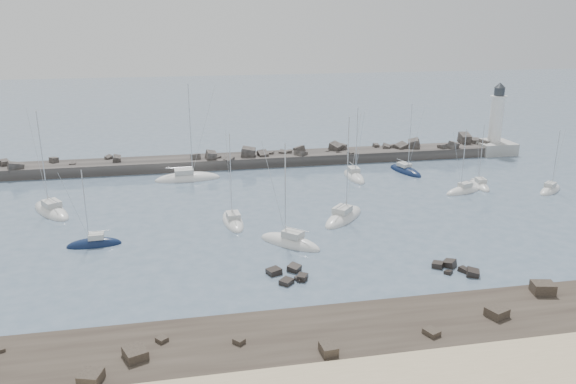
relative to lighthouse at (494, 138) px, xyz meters
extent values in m
plane|color=#4B6076|center=(-47.00, -38.00, -3.09)|extent=(400.00, 400.00, 0.00)
cube|color=#2C241E|center=(-47.00, -60.00, -3.09)|extent=(140.00, 12.00, 0.70)
cube|color=#2C241E|center=(-41.22, -60.75, -2.52)|extent=(1.41, 1.55, 0.45)
cube|color=#2C241E|center=(-63.68, -57.40, -2.57)|extent=(1.15, 1.16, 0.35)
cube|color=#2C241E|center=(-65.70, -59.38, -2.35)|extent=(2.24, 2.43, 0.78)
cube|color=#2C241E|center=(-57.41, -58.91, -2.54)|extent=(1.12, 1.13, 0.41)
cube|color=#2C241E|center=(-68.71, -61.97, -2.33)|extent=(1.98, 1.98, 0.82)
cube|color=#2C241E|center=(-76.45, -56.45, -2.60)|extent=(0.85, 0.79, 0.28)
cube|color=#2C241E|center=(-34.14, -59.03, -2.34)|extent=(2.16, 2.08, 0.80)
cube|color=#2C241E|center=(-50.54, -61.76, -2.35)|extent=(1.36, 1.67, 0.79)
cube|color=#2C241E|center=(-27.35, -55.84, -2.20)|extent=(2.37, 2.04, 1.09)
cube|color=black|center=(-49.32, -47.27, -3.09)|extent=(1.06, 1.08, 0.81)
cube|color=black|center=(-52.25, -45.88, -2.92)|extent=(1.80, 1.75, 0.98)
cube|color=black|center=(-50.00, -45.61, -2.86)|extent=(1.70, 1.81, 1.17)
cube|color=black|center=(-49.66, -47.93, -2.95)|extent=(1.31, 1.45, 1.10)
cube|color=black|center=(-49.78, -47.93, -3.17)|extent=(1.35, 1.38, 1.13)
cube|color=black|center=(-51.39, -48.43, -3.06)|extent=(1.73, 1.75, 0.99)
cube|color=black|center=(-31.78, -50.37, -3.02)|extent=(1.78, 1.82, 1.49)
cube|color=black|center=(-33.08, -47.78, -2.87)|extent=(1.85, 1.78, 1.26)
cube|color=black|center=(-34.02, -49.39, -2.99)|extent=(1.13, 1.18, 0.64)
cube|color=black|center=(-32.14, -49.25, -3.11)|extent=(1.47, 1.46, 1.13)
cube|color=black|center=(-34.44, -47.72, -3.02)|extent=(1.64, 1.64, 1.11)
cube|color=#322F2D|center=(-54.50, 0.00, -2.89)|extent=(115.00, 6.00, 3.20)
cube|color=#322F2D|center=(-5.37, 1.91, -0.41)|extent=(2.16, 3.01, 2.56)
cube|color=#322F2D|center=(-42.56, 0.69, -1.35)|extent=(1.96, 2.00, 1.29)
cube|color=#322F2D|center=(-34.12, 0.40, -1.58)|extent=(1.25, 1.33, 1.08)
cube|color=#322F2D|center=(-16.57, 0.54, -0.91)|extent=(2.79, 2.43, 2.45)
cube|color=#322F2D|center=(-72.35, -0.08, -0.91)|extent=(1.57, 1.77, 1.79)
cube|color=#322F2D|center=(-32.28, 1.19, -0.87)|extent=(2.72, 3.10, 2.41)
cube|color=#322F2D|center=(-3.13, 1.58, -0.94)|extent=(2.13, 2.46, 1.27)
cube|color=#322F2D|center=(-49.24, -0.74, -0.60)|extent=(3.00, 2.66, 2.24)
cube|color=#322F2D|center=(-46.56, -0.77, -1.19)|extent=(1.98, 2.47, 1.86)
cube|color=#322F2D|center=(-79.70, -0.35, -1.46)|extent=(1.18, 1.48, 1.17)
cube|color=#322F2D|center=(-2.35, -0.31, -0.98)|extent=(2.68, 2.42, 1.82)
cube|color=#322F2D|center=(-44.96, 0.50, -1.49)|extent=(1.89, 1.69, 1.29)
cube|color=#322F2D|center=(-88.53, -1.76, -1.18)|extent=(3.16, 2.66, 2.22)
cube|color=#322F2D|center=(-16.93, -0.07, -0.62)|extent=(2.97, 2.71, 2.67)
cube|color=#322F2D|center=(-20.93, 1.03, -1.31)|extent=(1.74, 1.64, 1.50)
cube|color=#322F2D|center=(-73.97, 2.17, -1.08)|extent=(1.48, 1.63, 1.12)
cube|color=#322F2D|center=(-38.51, -1.55, -1.78)|extent=(1.51, 1.37, 1.00)
cube|color=#322F2D|center=(-83.06, 1.43, -1.02)|extent=(1.83, 1.91, 1.30)
cube|color=#322F2D|center=(-58.70, -0.49, -1.06)|extent=(1.84, 2.35, 1.61)
cube|color=#322F2D|center=(-53.24, -0.36, -1.64)|extent=(1.18, 1.24, 0.98)
cube|color=#322F2D|center=(-9.62, -1.82, -0.86)|extent=(2.90, 2.58, 2.18)
cube|color=#322F2D|center=(-11.66, -1.41, -0.99)|extent=(1.86, 1.98, 1.28)
cube|color=#322F2D|center=(-54.79, -0.77, -1.23)|extent=(1.41, 1.42, 0.98)
cube|color=#322F2D|center=(-23.92, 2.02, -1.13)|extent=(1.30, 1.29, 1.21)
cube|color=#322F2D|center=(-39.97, 0.13, -1.56)|extent=(1.39, 1.44, 0.94)
cube|color=#322F2D|center=(-19.47, 0.15, -1.25)|extent=(2.81, 2.73, 2.42)
cube|color=#322F2D|center=(-39.67, -1.53, -1.29)|extent=(2.84, 2.91, 1.97)
cube|color=#322F2D|center=(-52.89, -2.47, -1.45)|extent=(2.21, 2.24, 1.50)
cube|color=#322F2D|center=(-32.35, -1.01, -1.58)|extent=(1.33, 1.18, 1.16)
cube|color=#322F2D|center=(-56.04, -1.51, -0.72)|extent=(2.22, 2.27, 2.19)
cube|color=#322F2D|center=(-90.87, 0.78, -1.00)|extent=(1.91, 2.07, 1.57)
cube|color=#322F2D|center=(-30.96, 1.70, -1.09)|extent=(2.42, 2.16, 1.86)
cube|color=#322F2D|center=(-22.36, 0.88, -1.31)|extent=(1.86, 2.02, 1.92)
cube|color=#322F2D|center=(0.30, -0.35, -1.09)|extent=(1.58, 1.59, 1.23)
cube|color=#322F2D|center=(-39.09, 2.24, -1.28)|extent=(2.30, 2.25, 2.08)
cube|color=#322F2D|center=(-41.35, 0.55, -1.31)|extent=(1.33, 1.34, 1.20)
cube|color=#322F2D|center=(-30.36, -2.23, -1.36)|extent=(1.41, 1.41, 0.92)
cube|color=#322F2D|center=(-49.17, 0.53, -1.10)|extent=(2.49, 2.68, 1.97)
cube|color=#9B9B96|center=(0.00, 0.00, -2.29)|extent=(7.00, 7.00, 3.00)
cylinder|color=white|center=(0.00, 0.00, 3.71)|extent=(2.50, 2.50, 9.00)
cylinder|color=white|center=(0.00, 0.00, 8.13)|extent=(3.20, 3.20, 0.25)
cylinder|color=#2F3338|center=(0.00, 0.00, 9.01)|extent=(2.00, 2.00, 1.60)
cone|color=#2F3338|center=(0.00, 0.00, 10.31)|extent=(2.20, 2.20, 1.00)
ellipsoid|color=silver|center=(-79.44, -20.76, -3.04)|extent=(7.63, 9.85, 2.43)
cube|color=beige|center=(-79.19, -21.18, -1.63)|extent=(3.09, 3.34, 0.76)
cylinder|color=silver|center=(-79.85, -20.10, 4.54)|extent=(0.13, 0.13, 13.10)
cylinder|color=silver|center=(-78.83, -21.76, -0.92)|extent=(2.12, 3.37, 0.11)
ellipsoid|color=#0E1B3B|center=(-72.05, -34.19, -3.04)|extent=(6.41, 2.26, 1.85)
cube|color=beige|center=(-71.73, -34.18, -1.93)|extent=(1.83, 1.36, 0.66)
cylinder|color=silver|center=(-72.55, -34.22, 2.01)|extent=(0.11, 0.11, 8.54)
cylinder|color=silver|center=(-71.29, -34.16, -1.32)|extent=(2.53, 0.21, 0.09)
ellipsoid|color=silver|center=(-55.00, -29.60, -3.04)|extent=(3.12, 8.30, 2.00)
cube|color=beige|center=(-54.97, -30.01, -1.88)|extent=(1.80, 2.39, 0.62)
cylinder|color=silver|center=(-55.04, -28.95, 3.30)|extent=(0.11, 0.11, 10.98)
cylinder|color=silver|center=(-54.92, -30.58, -1.31)|extent=(0.33, 3.25, 0.09)
ellipsoid|color=silver|center=(-60.40, -7.83, -3.04)|extent=(11.03, 3.94, 2.54)
cube|color=beige|center=(-60.94, -7.86, -1.59)|extent=(3.15, 2.35, 0.75)
cylinder|color=silver|center=(-59.53, -7.78, 5.37)|extent=(0.13, 0.13, 14.66)
cylinder|color=silver|center=(-61.70, -7.90, -0.90)|extent=(4.34, 0.34, 0.11)
ellipsoid|color=silver|center=(-49.01, -38.29, -3.04)|extent=(7.77, 7.70, 2.30)
cube|color=beige|center=(-48.71, -38.59, -1.68)|extent=(2.85, 2.84, 0.78)
cylinder|color=silver|center=(-49.49, -37.83, 3.57)|extent=(0.13, 0.13, 11.27)
cylinder|color=silver|center=(-48.30, -39.00, -0.95)|extent=(2.46, 2.42, 0.11)
ellipsoid|color=silver|center=(-32.73, -12.12, -3.04)|extent=(2.64, 8.24, 2.24)
cube|color=beige|center=(-32.73, -11.71, -1.71)|extent=(1.68, 2.32, 0.76)
cylinder|color=silver|center=(-32.72, -12.78, 3.45)|extent=(0.13, 0.13, 11.09)
cylinder|color=silver|center=(-32.74, -11.14, -1.01)|extent=(0.15, 3.29, 0.11)
ellipsoid|color=silver|center=(-40.17, -31.03, -3.04)|extent=(8.46, 8.96, 2.42)
cube|color=beige|center=(-40.49, -31.38, -1.63)|extent=(3.17, 3.23, 0.78)
cylinder|color=silver|center=(-39.67, -30.47, 4.34)|extent=(0.13, 0.13, 12.72)
cylinder|color=silver|center=(-40.93, -31.87, -0.90)|extent=(2.60, 2.88, 0.11)
ellipsoid|color=#0E1B3B|center=(-22.76, -10.27, -3.04)|extent=(4.53, 8.63, 2.02)
cube|color=beige|center=(-22.86, -9.87, -1.87)|extent=(2.18, 2.65, 0.62)
cylinder|color=silver|center=(-22.60, -10.91, 3.39)|extent=(0.11, 0.11, 11.14)
cylinder|color=silver|center=(-23.00, -9.31, -1.29)|extent=(0.91, 3.22, 0.09)
ellipsoid|color=silver|center=(-18.55, -23.10, -3.04)|extent=(7.10, 4.22, 1.89)
cube|color=beige|center=(-18.23, -22.99, -1.91)|extent=(2.25, 1.92, 0.65)
cylinder|color=silver|center=(-19.06, -23.28, 2.34)|extent=(0.11, 0.11, 9.16)
cylinder|color=silver|center=(-17.78, -22.83, -1.31)|extent=(2.59, 0.98, 0.09)
ellipsoid|color=silver|center=(-14.42, -20.68, -3.04)|extent=(3.02, 6.94, 1.80)
cube|color=beige|center=(-14.47, -21.01, -1.98)|extent=(1.61, 2.05, 0.60)
cylinder|color=silver|center=(-14.34, -20.15, 2.25)|extent=(0.10, 0.10, 9.06)
cylinder|color=silver|center=(-14.54, -21.48, -1.42)|extent=(0.47, 2.67, 0.09)
ellipsoid|color=silver|center=(-4.94, -25.28, -3.04)|extent=(6.52, 5.44, 1.86)
cube|color=beige|center=(-5.21, -25.47, -1.92)|extent=(2.26, 2.14, 0.65)
cylinder|color=silver|center=(-4.51, -24.98, 2.17)|extent=(0.11, 0.11, 8.85)
cylinder|color=silver|center=(-5.58, -25.73, -1.32)|extent=(2.19, 1.59, 0.09)
camera|label=1|loc=(-61.22, -99.42, 23.15)|focal=35.00mm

